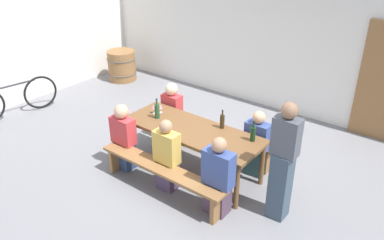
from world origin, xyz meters
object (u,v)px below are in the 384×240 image
(tasting_table, at_px, (192,133))
(seated_guest_far_0, at_px, (172,113))
(wine_glass_1, at_px, (129,111))
(wine_glass_2, at_px, (160,107))
(bench_far, at_px, (218,133))
(seated_guest_near_2, at_px, (218,178))
(parked_bicycle_0, at_px, (14,99))
(bench_near, at_px, (161,172))
(seated_guest_near_0, at_px, (124,138))
(wine_bottle_2, at_px, (253,134))
(wine_glass_0, at_px, (154,107))
(standing_host, at_px, (283,164))
(wine_bottle_0, at_px, (157,111))
(wine_bottle_1, at_px, (222,121))
(wine_barrel, at_px, (122,65))
(seated_guest_far_1, at_px, (257,145))
(seated_guest_near_1, at_px, (167,157))

(tasting_table, height_order, seated_guest_far_0, seated_guest_far_0)
(wine_glass_1, xyz_separation_m, wine_glass_2, (0.25, 0.46, -0.02))
(bench_far, distance_m, wine_glass_2, 1.07)
(seated_guest_near_2, relative_size, parked_bicycle_0, 0.65)
(bench_near, relative_size, seated_guest_near_0, 1.93)
(tasting_table, xyz_separation_m, wine_bottle_2, (0.90, 0.25, 0.19))
(seated_guest_near_0, bearing_deg, wine_glass_0, -8.60)
(wine_glass_1, distance_m, seated_guest_near_2, 1.91)
(seated_guest_near_0, bearing_deg, standing_host, -80.05)
(wine_bottle_0, xyz_separation_m, wine_bottle_1, (1.00, 0.35, -0.01))
(wine_glass_1, relative_size, seated_guest_near_0, 0.15)
(bench_near, bearing_deg, seated_guest_near_0, 170.61)
(bench_near, bearing_deg, wine_bottle_0, 134.65)
(bench_near, bearing_deg, tasting_table, 90.00)
(bench_near, height_order, wine_barrel, wine_barrel)
(bench_far, distance_m, seated_guest_near_0, 1.57)
(bench_far, height_order, seated_guest_far_1, seated_guest_far_1)
(seated_guest_near_2, relative_size, standing_host, 0.69)
(bench_far, relative_size, seated_guest_far_1, 1.99)
(wine_bottle_0, height_order, standing_host, standing_host)
(bench_near, distance_m, seated_guest_far_0, 1.56)
(tasting_table, height_order, wine_bottle_0, wine_bottle_0)
(seated_guest_far_1, bearing_deg, wine_bottle_0, -67.54)
(bench_near, xyz_separation_m, wine_glass_2, (-0.76, 0.85, 0.49))
(parked_bicycle_0, bearing_deg, bench_far, -62.12)
(bench_far, relative_size, parked_bicycle_0, 1.20)
(wine_glass_1, relative_size, wine_barrel, 0.22)
(wine_bottle_0, bearing_deg, wine_bottle_1, 19.14)
(wine_glass_0, xyz_separation_m, wine_glass_2, (0.06, 0.09, -0.01))
(wine_bottle_0, bearing_deg, bench_near, -45.35)
(seated_guest_far_0, relative_size, seated_guest_far_1, 1.03)
(tasting_table, bearing_deg, wine_bottle_1, 41.66)
(bench_near, distance_m, seated_guest_near_1, 0.23)
(wine_glass_2, xyz_separation_m, seated_guest_near_2, (1.62, -0.70, -0.31))
(bench_near, bearing_deg, wine_bottle_2, 46.94)
(seated_guest_far_0, bearing_deg, wine_bottle_0, 19.31)
(bench_far, distance_m, seated_guest_far_1, 0.84)
(seated_guest_near_0, height_order, parked_bicycle_0, seated_guest_near_0)
(seated_guest_far_1, xyz_separation_m, wine_barrel, (-4.64, 1.56, -0.13))
(bench_far, height_order, wine_bottle_1, wine_bottle_1)
(wine_bottle_0, height_order, wine_bottle_2, wine_bottle_0)
(tasting_table, relative_size, bench_near, 1.05)
(seated_guest_near_0, distance_m, seated_guest_far_1, 2.05)
(wine_bottle_0, height_order, wine_glass_2, wine_bottle_0)
(wine_glass_1, bearing_deg, seated_guest_near_1, -13.63)
(tasting_table, bearing_deg, seated_guest_near_2, -33.11)
(tasting_table, bearing_deg, seated_guest_near_0, -148.19)
(seated_guest_near_0, height_order, seated_guest_near_1, seated_guest_near_1)
(wine_glass_2, height_order, seated_guest_near_0, seated_guest_near_0)
(wine_bottle_1, bearing_deg, wine_glass_2, -171.42)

